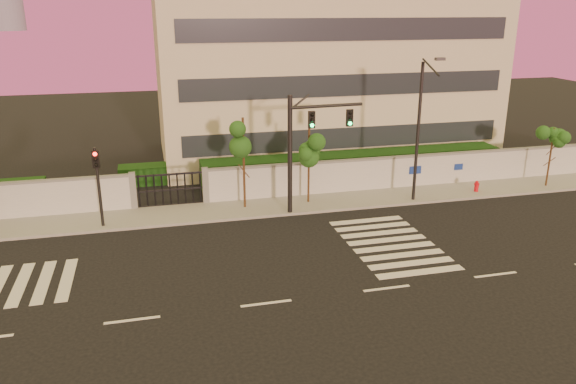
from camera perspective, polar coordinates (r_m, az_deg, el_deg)
name	(u,v)px	position (r m, az deg, el deg)	size (l,w,h in m)	color
ground	(266,303)	(22.05, -2.23, -11.25)	(120.00, 120.00, 0.00)	black
sidewalk	(227,210)	(31.46, -6.19, -1.87)	(60.00, 3.00, 0.15)	gray
perimeter_wall	(225,185)	(32.56, -6.44, 0.68)	(60.00, 0.36, 2.20)	#B3B6BB
hedge_row	(236,175)	(35.36, -5.34, 1.73)	(41.00, 4.25, 1.80)	black
institutional_building	(322,73)	(43.01, 3.48, 12.00)	(24.40, 12.40, 12.25)	beige
road_markings	(213,266)	(25.14, -7.58, -7.47)	(57.00, 7.62, 0.02)	silver
street_tree_d	(244,143)	(30.68, -4.53, 5.02)	(1.57, 1.25, 5.23)	#382314
street_tree_e	(309,146)	(31.54, 2.17, 4.71)	(1.47, 1.17, 4.70)	#382314
street_tree_f	(552,144)	(38.31, 25.25, 4.43)	(1.40, 1.11, 3.83)	#382314
traffic_signal_main	(305,140)	(29.88, 1.75, 5.29)	(4.14, 0.50, 6.55)	black
traffic_signal_secondary	(98,178)	(29.65, -18.75, 1.35)	(0.33, 0.33, 4.28)	black
streetlight_east	(420,126)	(32.36, 13.25, 6.56)	(0.50, 2.02, 8.41)	black
fire_hydrant	(476,187)	(36.04, 18.59, 0.46)	(0.33, 0.31, 0.83)	red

